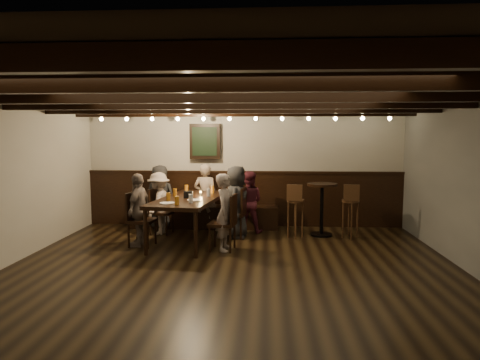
# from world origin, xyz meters

# --- Properties ---
(room) EXTENTS (7.00, 7.00, 7.00)m
(room) POSITION_xyz_m (-0.29, 2.21, 1.07)
(room) COLOR black
(room) RESTS_ON ground
(dining_table) EXTENTS (1.20, 2.19, 0.78)m
(dining_table) POSITION_xyz_m (-0.89, 2.06, 0.72)
(dining_table) COLOR black
(dining_table) RESTS_ON floor
(chair_left_near) EXTENTS (0.44, 0.44, 0.87)m
(chair_left_near) POSITION_xyz_m (-1.55, 2.60, 0.26)
(chair_left_near) COLOR black
(chair_left_near) RESTS_ON floor
(chair_left_far) EXTENTS (0.47, 0.47, 0.92)m
(chair_left_far) POSITION_xyz_m (-1.66, 1.70, 0.28)
(chair_left_far) COLOR black
(chair_left_far) RESTS_ON floor
(chair_right_near) EXTENTS (0.47, 0.47, 0.92)m
(chair_right_near) POSITION_xyz_m (-0.12, 2.41, 0.28)
(chair_right_near) COLOR black
(chair_right_near) RESTS_ON floor
(chair_right_far) EXTENTS (0.47, 0.47, 0.92)m
(chair_right_far) POSITION_xyz_m (-0.24, 1.52, 0.28)
(chair_right_far) COLOR black
(chair_right_far) RESTS_ON floor
(person_bench_left) EXTENTS (0.68, 0.49, 1.29)m
(person_bench_left) POSITION_xyz_m (-1.67, 3.07, 0.64)
(person_bench_left) COLOR #252527
(person_bench_left) RESTS_ON floor
(person_bench_centre) EXTENTS (0.51, 0.37, 1.31)m
(person_bench_centre) POSITION_xyz_m (-0.76, 3.10, 0.66)
(person_bench_centre) COLOR gray
(person_bench_centre) RESTS_ON floor
(person_bench_right) EXTENTS (0.63, 0.52, 1.19)m
(person_bench_right) POSITION_xyz_m (0.11, 2.84, 0.60)
(person_bench_right) COLOR maroon
(person_bench_right) RESTS_ON floor
(person_left_near) EXTENTS (0.53, 0.81, 1.18)m
(person_left_near) POSITION_xyz_m (-1.58, 2.60, 0.59)
(person_left_near) COLOR #A09088
(person_left_near) RESTS_ON floor
(person_left_far) EXTENTS (0.39, 0.76, 1.24)m
(person_left_far) POSITION_xyz_m (-1.69, 1.71, 0.62)
(person_left_far) COLOR slate
(person_left_far) RESTS_ON floor
(person_right_near) EXTENTS (0.50, 0.70, 1.32)m
(person_right_near) POSITION_xyz_m (-0.09, 2.41, 0.66)
(person_right_near) COLOR #262628
(person_right_near) RESTS_ON floor
(person_right_far) EXTENTS (0.36, 0.49, 1.26)m
(person_right_far) POSITION_xyz_m (-0.21, 1.52, 0.63)
(person_right_far) COLOR gray
(person_right_far) RESTS_ON floor
(pint_a) EXTENTS (0.07, 0.07, 0.14)m
(pint_a) POSITION_xyz_m (-1.08, 2.79, 0.85)
(pint_a) COLOR #BF7219
(pint_a) RESTS_ON dining_table
(pint_b) EXTENTS (0.07, 0.07, 0.14)m
(pint_b) POSITION_xyz_m (-0.56, 2.67, 0.85)
(pint_b) COLOR #BF7219
(pint_b) RESTS_ON dining_table
(pint_c) EXTENTS (0.07, 0.07, 0.14)m
(pint_c) POSITION_xyz_m (-1.18, 2.20, 0.85)
(pint_c) COLOR #BF7219
(pint_c) RESTS_ON dining_table
(pint_d) EXTENTS (0.07, 0.07, 0.14)m
(pint_d) POSITION_xyz_m (-0.57, 2.22, 0.85)
(pint_d) COLOR silver
(pint_d) RESTS_ON dining_table
(pint_e) EXTENTS (0.07, 0.07, 0.14)m
(pint_e) POSITION_xyz_m (-1.17, 1.64, 0.85)
(pint_e) COLOR #BF7219
(pint_e) RESTS_ON dining_table
(pint_f) EXTENTS (0.07, 0.07, 0.14)m
(pint_f) POSITION_xyz_m (-0.76, 1.49, 0.85)
(pint_f) COLOR silver
(pint_f) RESTS_ON dining_table
(pint_g) EXTENTS (0.07, 0.07, 0.14)m
(pint_g) POSITION_xyz_m (-0.95, 1.26, 0.85)
(pint_g) COLOR #BF7219
(pint_g) RESTS_ON dining_table
(plate_near) EXTENTS (0.24, 0.24, 0.01)m
(plate_near) POSITION_xyz_m (-1.13, 1.38, 0.79)
(plate_near) COLOR white
(plate_near) RESTS_ON dining_table
(plate_far) EXTENTS (0.24, 0.24, 0.01)m
(plate_far) POSITION_xyz_m (-0.75, 1.74, 0.79)
(plate_far) COLOR white
(plate_far) RESTS_ON dining_table
(condiment_caddy) EXTENTS (0.15, 0.10, 0.12)m
(condiment_caddy) POSITION_xyz_m (-0.90, 2.01, 0.84)
(condiment_caddy) COLOR black
(condiment_caddy) RESTS_ON dining_table
(candle) EXTENTS (0.05, 0.05, 0.05)m
(candle) POSITION_xyz_m (-0.74, 2.34, 0.81)
(candle) COLOR beige
(candle) RESTS_ON dining_table
(high_top_table) EXTENTS (0.56, 0.56, 0.99)m
(high_top_table) POSITION_xyz_m (1.50, 2.64, 0.65)
(high_top_table) COLOR black
(high_top_table) RESTS_ON floor
(bar_stool_left) EXTENTS (0.33, 0.35, 1.00)m
(bar_stool_left) POSITION_xyz_m (0.99, 2.44, 0.37)
(bar_stool_left) COLOR #321D10
(bar_stool_left) RESTS_ON floor
(bar_stool_right) EXTENTS (0.32, 0.33, 1.00)m
(bar_stool_right) POSITION_xyz_m (1.99, 2.49, 0.37)
(bar_stool_right) COLOR #321D10
(bar_stool_right) RESTS_ON floor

